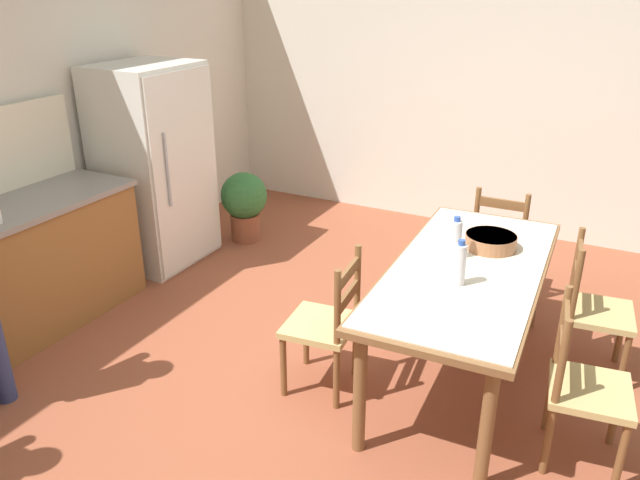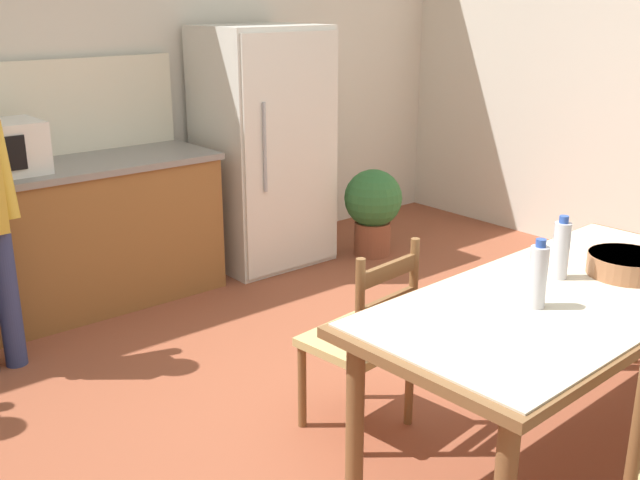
# 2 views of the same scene
# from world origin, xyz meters

# --- Properties ---
(ground_plane) EXTENTS (8.32, 8.32, 0.00)m
(ground_plane) POSITION_xyz_m (0.00, 0.00, 0.00)
(ground_plane) COLOR brown
(wall_right) EXTENTS (0.12, 5.20, 2.90)m
(wall_right) POSITION_xyz_m (3.26, 0.00, 1.45)
(wall_right) COLOR silver
(wall_right) RESTS_ON ground
(refrigerator) EXTENTS (0.84, 0.73, 1.72)m
(refrigerator) POSITION_xyz_m (1.12, 2.19, 0.86)
(refrigerator) COLOR silver
(refrigerator) RESTS_ON ground
(dining_table) EXTENTS (1.97, 0.93, 0.78)m
(dining_table) POSITION_xyz_m (0.55, -0.69, 0.70)
(dining_table) COLOR brown
(dining_table) RESTS_ON ground
(bottle_near_centre) EXTENTS (0.07, 0.07, 0.27)m
(bottle_near_centre) POSITION_xyz_m (0.31, -0.70, 0.91)
(bottle_near_centre) COLOR silver
(bottle_near_centre) RESTS_ON dining_table
(bottle_off_centre) EXTENTS (0.07, 0.07, 0.27)m
(bottle_off_centre) POSITION_xyz_m (0.64, -0.58, 0.91)
(bottle_off_centre) COLOR silver
(bottle_off_centre) RESTS_ON dining_table
(serving_bowl) EXTENTS (0.32, 0.32, 0.09)m
(serving_bowl) POSITION_xyz_m (0.89, -0.74, 0.83)
(serving_bowl) COLOR #9E6642
(serving_bowl) RESTS_ON dining_table
(chair_side_near_right) EXTENTS (0.46, 0.44, 0.91)m
(chair_side_near_right) POSITION_xyz_m (1.01, -1.40, 0.44)
(chair_side_near_right) COLOR brown
(chair_side_near_right) RESTS_ON ground
(chair_side_near_left) EXTENTS (0.47, 0.45, 0.91)m
(chair_side_near_left) POSITION_xyz_m (0.13, -1.43, 0.44)
(chair_side_near_left) COLOR brown
(chair_side_near_left) RESTS_ON ground
(chair_side_far_left) EXTENTS (0.46, 0.44, 0.91)m
(chair_side_far_left) POSITION_xyz_m (0.09, 0.02, 0.44)
(chair_side_far_left) COLOR brown
(chair_side_far_left) RESTS_ON ground
(chair_head_end) EXTENTS (0.41, 0.43, 0.91)m
(chair_head_end) POSITION_xyz_m (1.81, -0.64, 0.44)
(chair_head_end) COLOR brown
(chair_head_end) RESTS_ON ground
(potted_plant) EXTENTS (0.44, 0.44, 0.67)m
(potted_plant) POSITION_xyz_m (1.82, 1.76, 0.39)
(potted_plant) COLOR brown
(potted_plant) RESTS_ON ground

